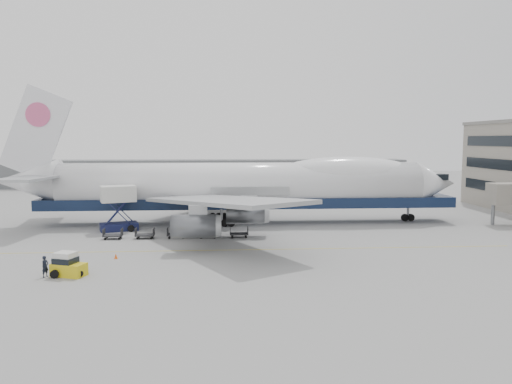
{
  "coord_description": "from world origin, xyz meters",
  "views": [
    {
      "loc": [
        -2.86,
        -60.51,
        12.22
      ],
      "look_at": [
        1.66,
        6.0,
        5.21
      ],
      "focal_mm": 35.0,
      "sensor_mm": 36.0,
      "label": 1
    }
  ],
  "objects": [
    {
      "name": "airliner",
      "position": [
        0.64,
        12.0,
        5.62
      ],
      "size": [
        67.0,
        55.3,
        19.98
      ],
      "color": "white",
      "rests_on": "ground"
    },
    {
      "name": "dolly_3",
      "position": [
        -4.7,
        1.18,
        0.53
      ],
      "size": [
        2.3,
        1.35,
        1.3
      ],
      "color": "#2D2D30",
      "rests_on": "ground"
    },
    {
      "name": "apron_line",
      "position": [
        0.0,
        -6.0,
        0.01
      ],
      "size": [
        60.0,
        0.15,
        0.01
      ],
      "primitive_type": "cube",
      "color": "gold",
      "rests_on": "ground"
    },
    {
      "name": "dolly_2",
      "position": [
        -8.6,
        1.18,
        0.53
      ],
      "size": [
        2.3,
        1.35,
        1.3
      ],
      "color": "#2D2D30",
      "rests_on": "ground"
    },
    {
      "name": "dolly_0",
      "position": [
        -16.39,
        1.18,
        0.53
      ],
      "size": [
        2.3,
        1.35,
        1.3
      ],
      "color": "#2D2D30",
      "rests_on": "ground"
    },
    {
      "name": "traffic_cone",
      "position": [
        -13.88,
        -9.22,
        0.26
      ],
      "size": [
        0.37,
        0.37,
        0.55
      ],
      "rotation": [
        0.0,
        0.0,
        -0.3
      ],
      "color": "#F1550C",
      "rests_on": "ground"
    },
    {
      "name": "dolly_4",
      "position": [
        -0.8,
        1.18,
        0.53
      ],
      "size": [
        2.3,
        1.35,
        1.3
      ],
      "color": "#2D2D30",
      "rests_on": "ground"
    },
    {
      "name": "dolly_1",
      "position": [
        -12.49,
        1.18,
        0.53
      ],
      "size": [
        2.3,
        1.35,
        1.3
      ],
      "color": "#2D2D30",
      "rests_on": "ground"
    },
    {
      "name": "ground",
      "position": [
        0.0,
        0.0,
        0.0
      ],
      "size": [
        260.0,
        260.0,
        0.0
      ],
      "primitive_type": "plane",
      "color": "gray",
      "rests_on": "ground"
    },
    {
      "name": "hangar",
      "position": [
        -10.0,
        70.0,
        3.5
      ],
      "size": [
        110.0,
        8.0,
        7.0
      ],
      "primitive_type": "cube",
      "color": "slate",
      "rests_on": "ground"
    },
    {
      "name": "ground_worker",
      "position": [
        -18.7,
        -15.82,
        0.96
      ],
      "size": [
        0.75,
        0.83,
        1.91
      ],
      "primitive_type": "imported",
      "rotation": [
        0.0,
        0.0,
        1.04
      ],
      "color": "black",
      "rests_on": "ground"
    },
    {
      "name": "catering_truck",
      "position": [
        -16.8,
        6.98,
        3.44
      ],
      "size": [
        5.37,
        4.43,
        6.07
      ],
      "rotation": [
        0.0,
        0.0,
        0.34
      ],
      "color": "#171D46",
      "rests_on": "ground"
    },
    {
      "name": "baggage_tug",
      "position": [
        -16.82,
        -15.57,
        0.96
      ],
      "size": [
        3.32,
        2.51,
        2.16
      ],
      "rotation": [
        0.0,
        0.0,
        -0.35
      ],
      "color": "yellow",
      "rests_on": "ground"
    }
  ]
}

